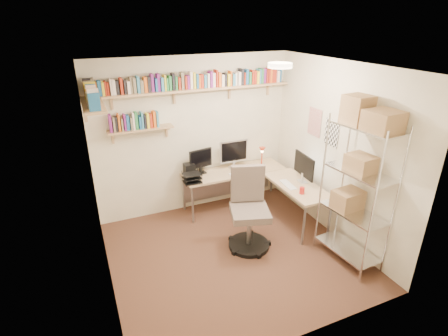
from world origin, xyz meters
The scene contains 6 objects.
ground centered at (0.00, 0.00, 0.00)m, with size 3.20×3.20×0.00m, color #4A3020.
room_shell centered at (0.00, 0.00, 1.55)m, with size 3.24×3.04×2.52m.
wall_shelves centered at (-0.42, 1.30, 2.03)m, with size 3.12×1.09×0.80m.
corner_desk centered at (0.64, 0.99, 0.66)m, with size 1.84×1.72×1.15m.
office_chair centered at (0.30, 0.13, 0.48)m, with size 0.64×0.65×1.15m.
wire_rack centered at (1.36, -0.67, 1.44)m, with size 0.48×0.87×2.18m.
Camera 1 is at (-1.69, -3.57, 3.00)m, focal length 28.00 mm.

